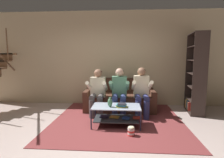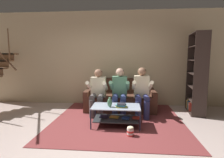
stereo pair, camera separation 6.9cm
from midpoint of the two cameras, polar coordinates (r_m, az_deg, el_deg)
The scene contains 12 objects.
ground at distance 3.43m, azimuth -5.25°, elevation -18.69°, with size 16.80×16.80×0.00m, color #C4AEA7.
back_partition at distance 5.53m, azimuth -1.32°, elevation 6.68°, with size 8.40×0.12×2.90m, color #C6AF87.
couch at distance 5.07m, azimuth 2.16°, elevation -6.58°, with size 1.94×0.93×0.86m.
person_seated_left at distance 4.51m, azimuth -5.22°, elevation -3.62°, with size 0.50×0.58×1.18m.
person_seated_middle at distance 4.46m, azimuth 1.96°, elevation -3.56°, with size 0.50×0.58×1.21m.
person_seated_right at distance 4.48m, azimuth 9.19°, elevation -3.48°, with size 0.50×0.58×1.23m.
coffee_table at distance 3.88m, azimuth 1.02°, elevation -10.99°, with size 1.07×0.58×0.44m.
area_rug at distance 4.44m, azimuth 1.53°, elevation -12.44°, with size 3.00×3.19×0.01m.
vase at distance 3.74m, azimuth -1.19°, elevation -7.67°, with size 0.11×0.11×0.21m.
book_stack at distance 3.76m, azimuth 2.62°, elevation -8.54°, with size 0.27×0.22×0.08m.
bookshelf at distance 5.23m, azimuth 25.57°, elevation -0.18°, with size 0.46×0.93×2.12m.
popcorn_tub at distance 3.48m, azimuth 5.65°, elevation -16.57°, with size 0.13×0.13×0.19m.
Camera 1 is at (0.48, -3.05, 1.49)m, focal length 28.00 mm.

